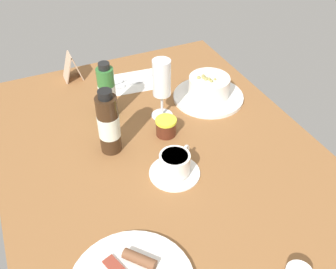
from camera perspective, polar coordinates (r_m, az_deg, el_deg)
ground_plane at (r=104.80cm, az=-0.94°, el=-3.42°), size 110.00×84.00×3.00cm
porridge_bowl at (r=122.93cm, az=6.07°, el=6.70°), size 22.43×22.43×8.46cm
cutlery_setting at (r=132.83cm, az=-4.93°, el=7.89°), size 14.93×18.24×0.90cm
coffee_cup at (r=96.45cm, az=1.11°, el=-4.55°), size 13.00×13.00×6.28cm
wine_glass at (r=109.94cm, az=-0.95°, el=7.95°), size 6.49×6.49×18.70cm
jam_jar at (r=108.22cm, az=-0.30°, el=1.15°), size 6.00×6.00×5.23cm
sauce_bottle_green at (r=113.72cm, az=-9.03°, el=6.21°), size 5.09×5.09×17.75cm
sauce_bottle_brown at (r=100.71cm, az=-8.79°, el=1.55°), size 5.75×5.75×18.90cm
menu_card at (r=136.05cm, az=-14.13°, el=9.75°), size 5.94×6.05×9.37cm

